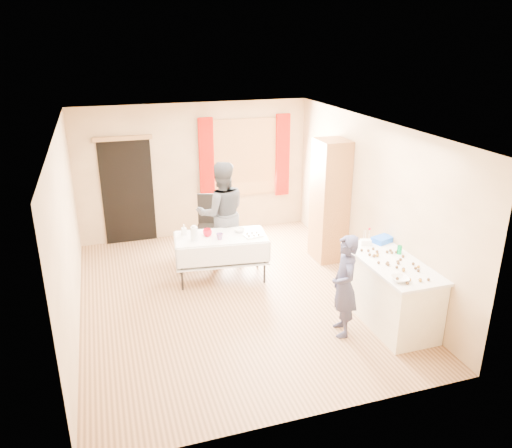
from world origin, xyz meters
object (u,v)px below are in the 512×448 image
object	(u,v)px
cabinet	(330,201)
girl	(344,286)
woman	(222,213)
chair	(210,235)
party_table	(221,253)
counter	(390,291)

from	to	relation	value
cabinet	girl	world-z (taller)	cabinet
girl	woman	size ratio (longest dim) A/B	0.78
chair	woman	world-z (taller)	woman
cabinet	party_table	bearing A→B (deg)	-173.71
cabinet	woman	size ratio (longest dim) A/B	1.19
counter	chair	distance (m)	3.61
counter	party_table	bearing A→B (deg)	134.03
cabinet	counter	xyz separation A→B (m)	(-0.10, -2.19, -0.62)
chair	girl	xyz separation A→B (m)	(1.09, -3.19, 0.38)
party_table	girl	world-z (taller)	girl
counter	girl	xyz separation A→B (m)	(-0.76, -0.09, 0.25)
counter	chair	bearing A→B (deg)	120.80
cabinet	woman	bearing A→B (deg)	167.44
cabinet	counter	size ratio (longest dim) A/B	1.34
cabinet	counter	bearing A→B (deg)	-92.61
counter	woman	size ratio (longest dim) A/B	0.88
chair	woman	size ratio (longest dim) A/B	0.59
party_table	chair	distance (m)	1.14
cabinet	woman	distance (m)	1.88
counter	girl	distance (m)	0.80
girl	woman	bearing A→B (deg)	-148.08
counter	party_table	world-z (taller)	counter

